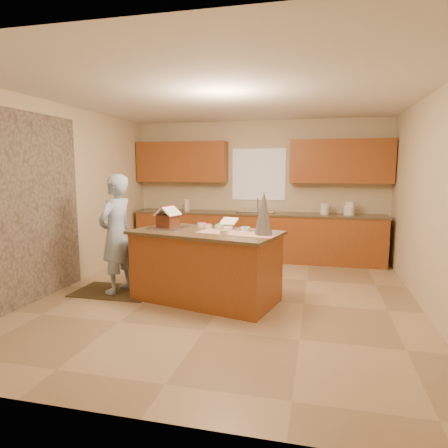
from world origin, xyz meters
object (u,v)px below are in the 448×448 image
at_px(tinsel_tree, 264,213).
at_px(gingerbread_house, 168,219).
at_px(boy, 116,234).
at_px(island_base, 206,267).

height_order(tinsel_tree, gingerbread_house, tinsel_tree).
bearing_deg(tinsel_tree, gingerbread_house, 170.88).
xyz_separation_m(boy, gingerbread_house, (0.76, 0.06, 0.23)).
distance_m(island_base, tinsel_tree, 1.12).
height_order(boy, gingerbread_house, boy).
xyz_separation_m(tinsel_tree, gingerbread_house, (-1.35, 0.22, -0.15)).
bearing_deg(boy, island_base, 99.27).
bearing_deg(tinsel_tree, island_base, 170.24).
xyz_separation_m(island_base, boy, (-1.32, 0.02, 0.40)).
bearing_deg(island_base, boy, -167.61).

